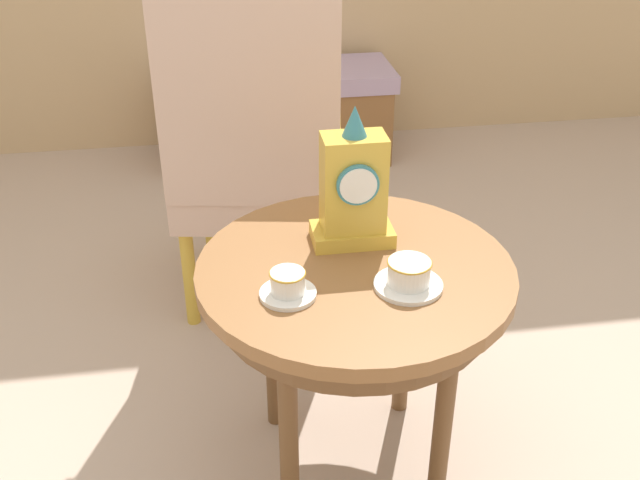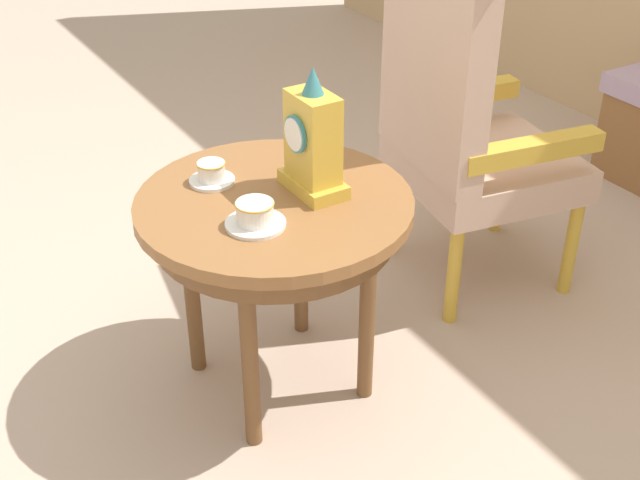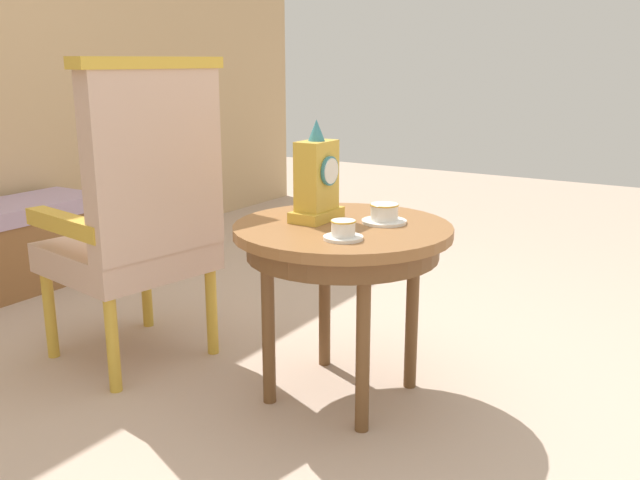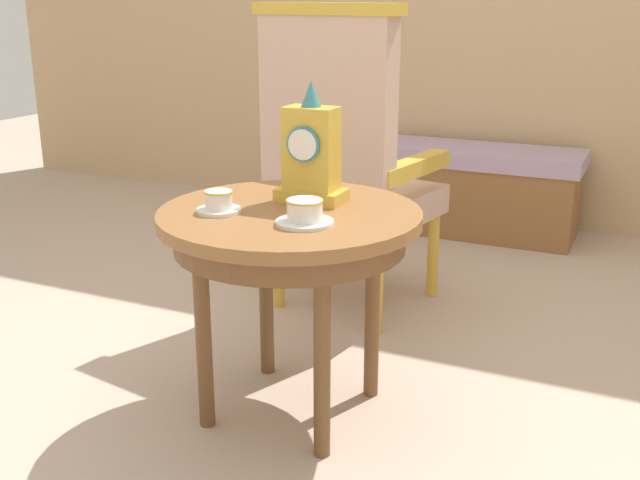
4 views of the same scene
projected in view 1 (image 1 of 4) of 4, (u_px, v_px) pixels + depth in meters
The scene contains 7 objects.
ground_plane at pixel (311, 454), 2.01m from camera, with size 10.00×10.00×0.00m, color #BCA38E.
side_table at pixel (354, 292), 1.73m from camera, with size 0.72×0.72×0.61m.
teacup_left at pixel (288, 285), 1.58m from camera, with size 0.12×0.12×0.06m.
teacup_right at pixel (409, 276), 1.60m from camera, with size 0.15×0.15×0.06m.
mantel_clock at pixel (353, 190), 1.72m from camera, with size 0.19×0.11×0.34m.
armchair at pixel (255, 144), 2.33m from camera, with size 0.62×0.61×1.14m.
window_bench at pixel (279, 114), 3.59m from camera, with size 1.06×0.40×0.44m.
Camera 1 is at (-0.20, -1.44, 1.51)m, focal length 42.42 mm.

